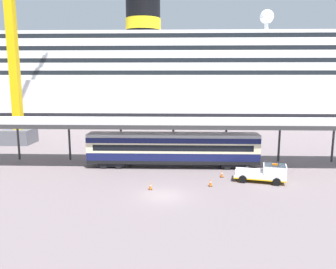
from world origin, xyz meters
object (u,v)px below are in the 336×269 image
(dockside_crane, at_px, (14,26))
(service_truck, at_px, (265,173))
(cruise_ship, at_px, (103,81))
(traffic_cone_far, at_px, (222,174))
(quay_bollard, at_px, (247,170))
(traffic_cone_near, at_px, (210,183))
(train_carriage, at_px, (173,148))
(traffic_cone_mid, at_px, (150,186))

(dockside_crane, bearing_deg, service_truck, -29.01)
(cruise_ship, height_order, traffic_cone_far, cruise_ship)
(cruise_ship, distance_m, service_truck, 58.26)
(quay_bollard, bearing_deg, dockside_crane, 153.68)
(traffic_cone_near, distance_m, dockside_crane, 39.94)
(traffic_cone_far, bearing_deg, traffic_cone_near, -116.13)
(traffic_cone_near, relative_size, quay_bollard, 0.82)
(traffic_cone_far, bearing_deg, cruise_ship, 116.06)
(traffic_cone_near, relative_size, traffic_cone_far, 1.00)
(traffic_cone_near, bearing_deg, train_carriage, 118.32)
(cruise_ship, distance_m, dockside_crane, 32.98)
(cruise_ship, height_order, traffic_cone_mid, cruise_ship)
(quay_bollard, bearing_deg, train_carriage, 161.05)
(train_carriage, height_order, dockside_crane, dockside_crane)
(traffic_cone_mid, bearing_deg, dockside_crane, 136.17)
(service_truck, bearing_deg, train_carriage, 149.99)
(train_carriage, bearing_deg, quay_bollard, -18.95)
(train_carriage, relative_size, service_truck, 3.68)
(cruise_ship, relative_size, dockside_crane, 2.48)
(train_carriage, distance_m, traffic_cone_near, 8.40)
(service_truck, relative_size, dockside_crane, 0.10)
(traffic_cone_mid, relative_size, traffic_cone_far, 0.95)
(service_truck, height_order, traffic_cone_far, service_truck)
(service_truck, bearing_deg, traffic_cone_mid, -166.55)
(cruise_ship, bearing_deg, dockside_crane, -101.77)
(service_truck, relative_size, quay_bollard, 5.76)
(traffic_cone_mid, bearing_deg, traffic_cone_far, 29.95)
(dockside_crane, bearing_deg, quay_bollard, -26.32)
(cruise_ship, xyz_separation_m, train_carriage, (18.45, -44.69, -7.42))
(cruise_ship, bearing_deg, traffic_cone_near, -66.71)
(traffic_cone_mid, distance_m, traffic_cone_far, 8.58)
(traffic_cone_near, distance_m, quay_bollard, 6.25)
(traffic_cone_far, relative_size, dockside_crane, 0.01)
(service_truck, xyz_separation_m, traffic_cone_mid, (-11.69, -2.80, -0.62))
(quay_bollard, bearing_deg, traffic_cone_far, -157.85)
(traffic_cone_far, xyz_separation_m, dockside_crane, (-30.33, 17.70, 18.22))
(cruise_ship, bearing_deg, traffic_cone_far, -63.94)
(cruise_ship, xyz_separation_m, service_truck, (28.12, -50.27, -8.73))
(cruise_ship, height_order, quay_bollard, cruise_ship)
(traffic_cone_mid, xyz_separation_m, quay_bollard, (10.42, 5.50, 0.14))
(train_carriage, distance_m, quay_bollard, 9.05)
(train_carriage, bearing_deg, traffic_cone_far, -37.15)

